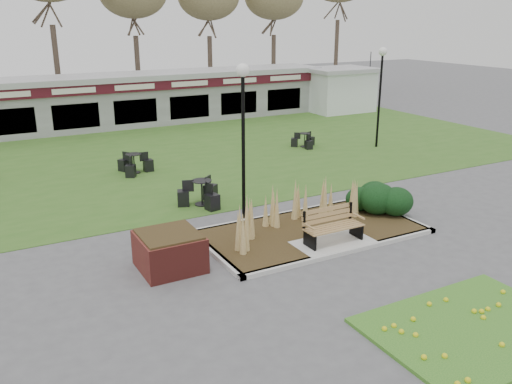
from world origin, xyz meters
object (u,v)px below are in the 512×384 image
park_bench (332,225)px  service_hut (339,89)px  lamp_post_mid_right (381,75)px  bistro_set_d (305,142)px  lamp_post_near_left (243,108)px  patio_umbrella (369,83)px  bistro_set_b (134,167)px  food_pavilion (128,99)px  brick_planter (170,251)px  bistro_set_a (202,197)px

park_bench → service_hut: bearing=52.7°
lamp_post_mid_right → bistro_set_d: bearing=152.1°
lamp_post_near_left → patio_umbrella: 22.65m
lamp_post_mid_right → bistro_set_b: 12.03m
food_pavilion → bistro_set_b: bearing=-104.9°
park_bench → patio_umbrella: patio_umbrella is taller
lamp_post_near_left → patio_umbrella: lamp_post_near_left is taller
patio_umbrella → bistro_set_b: bearing=-156.4°
food_pavilion → bistro_set_b: food_pavilion is taller
bistro_set_d → patio_umbrella: patio_umbrella is taller
lamp_post_mid_right → bistro_set_b: bearing=174.6°
brick_planter → patio_umbrella: size_ratio=0.57×
bistro_set_d → service_hut: bearing=44.7°
brick_planter → patio_umbrella: 26.58m
lamp_post_near_left → lamp_post_mid_right: 11.41m
food_pavilion → service_hut: food_pavilion is taller
food_pavilion → lamp_post_near_left: 16.82m
patio_umbrella → service_hut: bearing=180.0°
service_hut → brick_planter: bearing=-136.5°
food_pavilion → lamp_post_near_left: bearing=-93.9°
brick_planter → bistro_set_a: size_ratio=0.95×
service_hut → lamp_post_near_left: lamp_post_near_left is taller
food_pavilion → lamp_post_mid_right: (8.88, -11.20, 1.93)m
park_bench → lamp_post_near_left: (-1.14, 3.05, 2.86)m
park_bench → lamp_post_mid_right: bearing=43.8°
park_bench → bistro_set_d: (5.81, 10.14, -0.35)m
food_pavilion → lamp_post_near_left: size_ratio=5.20×
lamp_post_near_left → bistro_set_a: lamp_post_near_left is taller
service_hut → lamp_post_near_left: (-14.64, -14.70, 2.00)m
bistro_set_a → patio_umbrella: size_ratio=0.59×
bistro_set_a → lamp_post_mid_right: bearing=19.4°
park_bench → patio_umbrella: bearing=48.0°
lamp_post_near_left → bistro_set_a: 3.64m
brick_planter → bistro_set_d: 13.87m
bistro_set_b → bistro_set_d: 8.52m
service_hut → food_pavilion: bearing=171.7°
brick_planter → bistro_set_d: brick_planter is taller
lamp_post_mid_right → food_pavilion: bearing=128.4°
lamp_post_near_left → lamp_post_mid_right: size_ratio=1.01×
food_pavilion → patio_umbrella: 16.12m
bistro_set_d → lamp_post_near_left: bearing=-134.4°
lamp_post_near_left → patio_umbrella: bearing=40.6°
brick_planter → lamp_post_near_left: (3.26, 2.30, 2.97)m
service_hut → bistro_set_b: bearing=-153.3°
lamp_post_mid_right → brick_planter: bearing=-149.7°
bistro_set_a → patio_umbrella: bearing=36.1°
brick_planter → bistro_set_b: bearing=79.1°
service_hut → bistro_set_d: service_hut is taller
lamp_post_mid_right → bistro_set_b: size_ratio=3.15×
park_bench → bistro_set_d: bearing=60.2°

